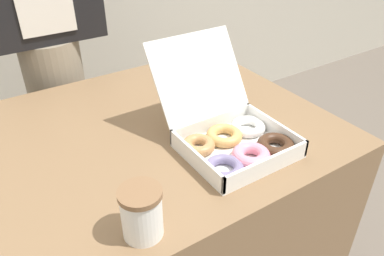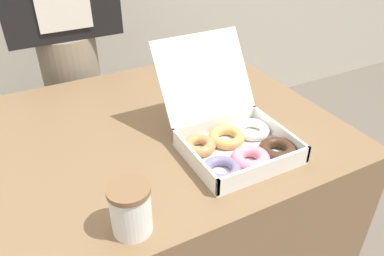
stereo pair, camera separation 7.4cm
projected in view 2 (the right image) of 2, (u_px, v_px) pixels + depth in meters
The scene contains 4 objects.
table at pixel (150, 219), 1.34m from camera, with size 1.16×0.88×0.77m.
donut_box at pixel (234, 138), 1.03m from camera, with size 0.31×0.39×0.26m.
coffee_cup at pixel (131, 209), 0.77m from camera, with size 0.09×0.09×0.12m.
person_customer at pixel (62, 25), 1.47m from camera, with size 0.43×0.24×1.71m.
Camera 2 is at (-0.31, -0.91, 1.39)m, focal length 35.00 mm.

